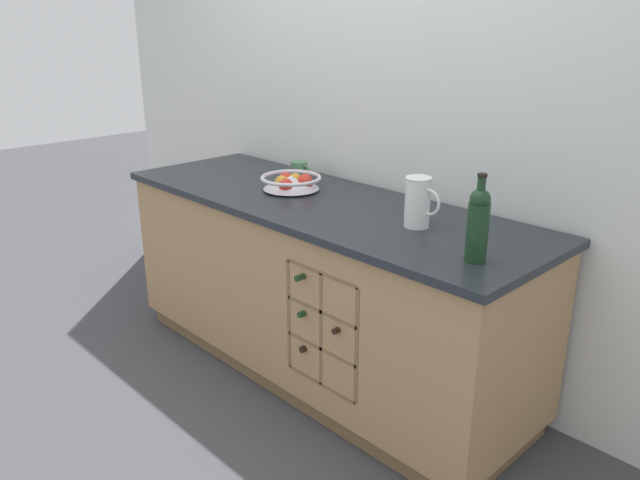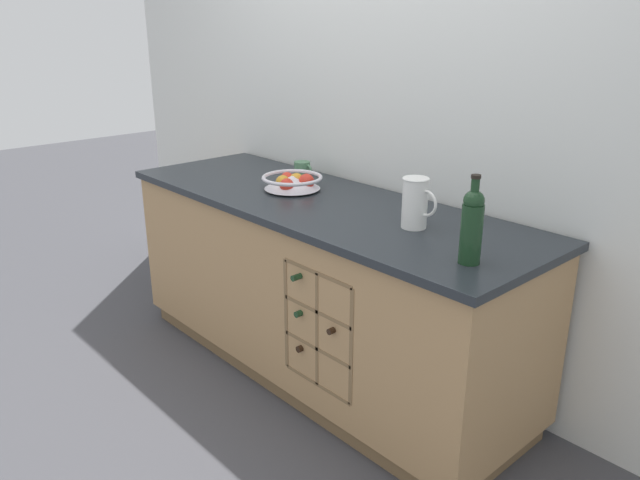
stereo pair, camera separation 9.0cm
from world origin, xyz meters
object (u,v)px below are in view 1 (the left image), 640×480
object	(u,v)px
ceramic_mug	(300,169)
standing_wine_bottle	(478,223)
fruit_bowl	(291,181)
white_pitcher	(418,201)

from	to	relation	value
ceramic_mug	standing_wine_bottle	world-z (taller)	standing_wine_bottle
standing_wine_bottle	fruit_bowl	bearing A→B (deg)	171.91
ceramic_mug	white_pitcher	bearing A→B (deg)	-13.25
white_pitcher	standing_wine_bottle	world-z (taller)	standing_wine_bottle
white_pitcher	ceramic_mug	xyz separation A→B (m)	(-0.95, 0.22, -0.07)
white_pitcher	ceramic_mug	world-z (taller)	white_pitcher
white_pitcher	ceramic_mug	size ratio (longest dim) A/B	1.71
white_pitcher	standing_wine_bottle	size ratio (longest dim) A/B	0.66
ceramic_mug	standing_wine_bottle	xyz separation A→B (m)	(1.32, -0.38, 0.10)
fruit_bowl	white_pitcher	bearing A→B (deg)	-0.40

